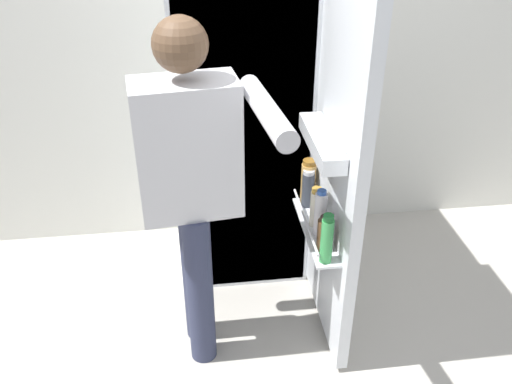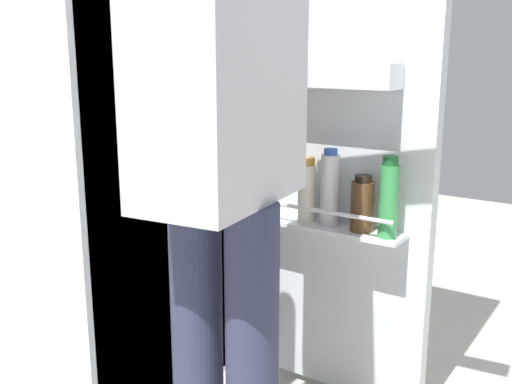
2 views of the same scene
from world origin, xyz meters
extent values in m
cube|color=silver|center=(0.00, 0.55, 0.87)|extent=(0.66, 0.60, 1.74)
cube|color=white|center=(0.00, 0.25, 0.87)|extent=(0.62, 0.01, 1.70)
cube|color=white|center=(0.00, 0.30, 0.99)|extent=(0.58, 0.09, 0.01)
cube|color=silver|center=(0.36, -0.08, 0.88)|extent=(0.05, 0.66, 1.71)
cube|color=white|center=(0.28, -0.08, 0.58)|extent=(0.11, 0.54, 0.01)
cylinder|color=silver|center=(0.23, -0.08, 0.64)|extent=(0.01, 0.52, 0.01)
cube|color=white|center=(0.28, -0.08, 1.03)|extent=(0.10, 0.46, 0.07)
cylinder|color=#EDE5CC|center=(0.28, -0.04, 0.67)|extent=(0.05, 0.05, 0.17)
cylinder|color=#B78933|center=(0.28, -0.04, 0.77)|extent=(0.05, 0.05, 0.02)
cylinder|color=#333842|center=(0.28, 0.12, 0.67)|extent=(0.06, 0.06, 0.17)
cylinder|color=silver|center=(0.28, 0.12, 0.77)|extent=(0.05, 0.05, 0.02)
cylinder|color=brown|center=(0.28, -0.23, 0.66)|extent=(0.07, 0.07, 0.14)
cylinder|color=black|center=(0.28, -0.23, 0.74)|extent=(0.05, 0.05, 0.02)
cylinder|color=green|center=(0.27, -0.31, 0.69)|extent=(0.05, 0.05, 0.20)
cylinder|color=#195B28|center=(0.27, -0.31, 0.80)|extent=(0.04, 0.04, 0.03)
cylinder|color=white|center=(0.28, -0.12, 0.69)|extent=(0.05, 0.05, 0.21)
cylinder|color=#335BB2|center=(0.28, -0.12, 0.81)|extent=(0.04, 0.04, 0.02)
cylinder|color=tan|center=(0.29, 0.15, 0.69)|extent=(0.07, 0.07, 0.21)
cylinder|color=#996623|center=(0.29, 0.15, 0.81)|extent=(0.06, 0.06, 0.02)
cylinder|color=#2D334C|center=(-0.28, -0.07, 0.39)|extent=(0.12, 0.12, 0.78)
cylinder|color=#2D334C|center=(-0.26, -0.22, 0.39)|extent=(0.12, 0.12, 0.78)
cube|color=silver|center=(-0.27, -0.15, 1.06)|extent=(0.42, 0.27, 0.55)
cylinder|color=silver|center=(-0.30, 0.05, 1.04)|extent=(0.08, 0.08, 0.52)
camera|label=1|loc=(-0.24, -2.05, 2.01)|focal=38.07mm
camera|label=2|loc=(-1.29, -0.92, 1.11)|focal=43.08mm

